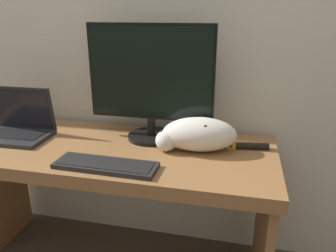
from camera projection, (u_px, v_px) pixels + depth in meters
The scene contains 7 objects.
wall_back at pixel (131, 17), 1.71m from camera, with size 6.40×0.06×2.60m.
desk at pixel (112, 174), 1.61m from camera, with size 1.55×0.62×0.72m.
monitor at pixel (150, 82), 1.57m from camera, with size 0.62×0.24×0.56m.
laptop at pixel (17, 127), 1.67m from camera, with size 0.35×0.24×0.25m.
external_keyboard at pixel (106, 165), 1.35m from camera, with size 0.43×0.15×0.02m.
cat at pixel (198, 134), 1.50m from camera, with size 0.52×0.22×0.16m.
small_toy at pixel (231, 144), 1.54m from camera, with size 0.04×0.04×0.04m.
Camera 1 is at (0.59, -1.03, 1.34)m, focal length 35.00 mm.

